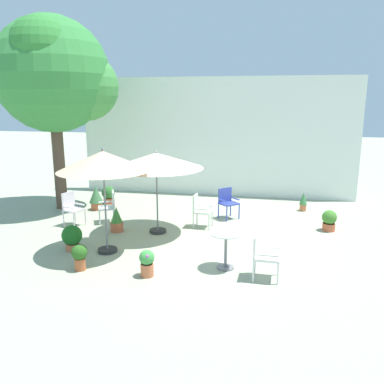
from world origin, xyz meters
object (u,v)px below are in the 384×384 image
(patio_chair_0, at_px, (72,207))
(potted_plant_0, at_px, (147,262))
(patio_chair_3, at_px, (200,209))
(potted_plant_5, at_px, (96,197))
(patio_chair_1, at_px, (227,201))
(patio_umbrella_1, at_px, (103,162))
(potted_plant_7, at_px, (117,220))
(potted_plant_4, at_px, (72,237))
(potted_plant_2, at_px, (329,220))
(patio_umbrella_0, at_px, (156,161))
(potted_plant_1, at_px, (108,194))
(potted_plant_3, at_px, (80,255))
(patio_chair_4, at_px, (262,254))
(patio_chair_2, at_px, (109,205))
(potted_plant_6, at_px, (303,201))
(shade_tree, at_px, (55,75))
(cafe_table_0, at_px, (226,244))

(patio_chair_0, height_order, potted_plant_0, patio_chair_0)
(patio_chair_3, relative_size, potted_plant_5, 1.19)
(patio_chair_3, bearing_deg, potted_plant_0, -98.20)
(patio_chair_1, bearing_deg, patio_umbrella_1, -126.76)
(patio_chair_3, distance_m, potted_plant_7, 2.26)
(patio_chair_1, relative_size, potted_plant_4, 1.49)
(potted_plant_2, height_order, potted_plant_4, potted_plant_4)
(potted_plant_0, distance_m, potted_plant_5, 5.37)
(patio_umbrella_0, xyz_separation_m, potted_plant_0, (0.54, -2.61, -1.61))
(potted_plant_1, distance_m, potted_plant_4, 4.20)
(patio_umbrella_1, height_order, potted_plant_2, patio_umbrella_1)
(patio_umbrella_1, bearing_deg, potted_plant_3, -98.18)
(patio_chair_0, height_order, patio_chair_4, patio_chair_0)
(patio_chair_1, xyz_separation_m, patio_chair_2, (-3.26, -1.05, -0.02))
(potted_plant_1, height_order, potted_plant_6, potted_plant_1)
(potted_plant_4, bearing_deg, patio_chair_2, 90.30)
(patio_umbrella_1, relative_size, potted_plant_4, 3.99)
(potted_plant_0, xyz_separation_m, potted_plant_6, (3.38, 5.56, 0.02))
(potted_plant_2, bearing_deg, patio_chair_3, -173.91)
(potted_plant_1, bearing_deg, patio_chair_1, -11.48)
(patio_umbrella_1, bearing_deg, potted_plant_0, -39.29)
(patio_chair_2, xyz_separation_m, potted_plant_0, (2.14, -3.23, -0.21))
(shade_tree, relative_size, cafe_table_0, 7.62)
(potted_plant_1, bearing_deg, cafe_table_0, -44.73)
(cafe_table_0, bearing_deg, potted_plant_7, 150.04)
(potted_plant_2, bearing_deg, shade_tree, 174.82)
(shade_tree, bearing_deg, cafe_table_0, -33.11)
(potted_plant_3, relative_size, potted_plant_6, 0.94)
(patio_chair_3, bearing_deg, patio_chair_1, 57.17)
(potted_plant_1, bearing_deg, patio_chair_2, -66.03)
(shade_tree, bearing_deg, patio_umbrella_1, -48.97)
(potted_plant_0, bearing_deg, patio_chair_1, 75.44)
(potted_plant_0, bearing_deg, patio_umbrella_0, 101.62)
(patio_chair_0, bearing_deg, patio_chair_2, 28.11)
(potted_plant_1, bearing_deg, patio_chair_0, -91.62)
(patio_chair_3, distance_m, potted_plant_4, 3.48)
(patio_chair_4, relative_size, potted_plant_5, 1.16)
(cafe_table_0, bearing_deg, patio_chair_3, 111.22)
(patio_chair_0, height_order, patio_chair_1, patio_chair_0)
(shade_tree, bearing_deg, potted_plant_2, -5.18)
(patio_chair_2, height_order, potted_plant_5, patio_chair_2)
(potted_plant_7, bearing_deg, potted_plant_4, -108.43)
(patio_umbrella_0, relative_size, potted_plant_2, 4.26)
(patio_chair_4, relative_size, potted_plant_7, 1.30)
(patio_chair_4, distance_m, potted_plant_0, 2.27)
(patio_chair_0, distance_m, patio_chair_3, 3.56)
(potted_plant_0, xyz_separation_m, potted_plant_7, (-1.63, 2.49, 0.03))
(potted_plant_0, xyz_separation_m, potted_plant_4, (-2.13, 1.00, 0.03))
(patio_umbrella_1, bearing_deg, potted_plant_6, 43.89)
(patio_chair_0, height_order, potted_plant_5, patio_chair_0)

